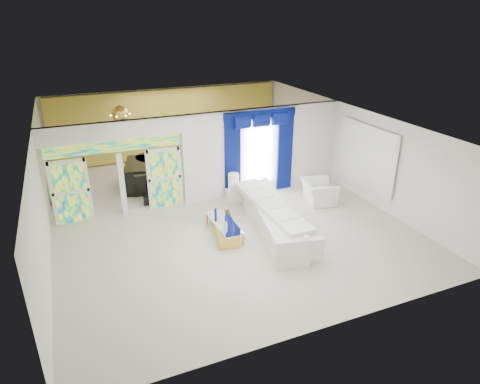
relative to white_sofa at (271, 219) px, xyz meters
name	(u,v)px	position (x,y,z in m)	size (l,w,h in m)	color
floor	(217,211)	(-1.01, 1.86, -0.39)	(12.00, 12.00, 0.00)	#B7AF9E
dividing_wall	(264,150)	(1.14, 2.86, 1.11)	(5.70, 0.18, 3.00)	white
dividing_header	(113,131)	(-3.86, 2.86, 2.33)	(4.30, 0.18, 0.55)	white
stained_panel_left	(71,192)	(-5.28, 2.86, 0.61)	(0.95, 0.04, 2.00)	#994C3F
stained_panel_right	(165,178)	(-2.43, 2.86, 0.61)	(0.95, 0.04, 2.00)	#994C3F
stained_transom	(115,146)	(-3.86, 2.86, 1.86)	(4.00, 0.05, 0.35)	#994C3F
window_pane	(259,153)	(0.89, 2.76, 1.06)	(1.00, 0.02, 2.30)	white
blue_drape_left	(233,158)	(-0.11, 2.73, 1.01)	(0.55, 0.10, 2.80)	#031340
blue_drape_right	(285,151)	(1.89, 2.73, 1.01)	(0.55, 0.10, 2.80)	#031340
blue_pelmet	(260,114)	(0.89, 2.73, 2.43)	(2.60, 0.12, 0.25)	#031340
wall_mirror	(366,156)	(3.93, 0.86, 1.16)	(0.04, 2.70, 1.90)	white
gold_curtains	(169,124)	(-1.01, 7.76, 1.11)	(9.70, 0.12, 2.90)	gold
white_sofa	(271,219)	(0.00, 0.00, 0.00)	(0.89, 4.14, 0.79)	white
coffee_table	(224,229)	(-1.35, 0.30, -0.21)	(0.57, 1.70, 0.38)	gold
console_table	(242,193)	(0.12, 2.48, -0.21)	(1.11, 0.35, 0.37)	white
table_lamp	(234,182)	(-0.18, 2.48, 0.27)	(0.36, 0.36, 0.58)	white
armchair	(319,192)	(2.40, 1.18, -0.03)	(1.14, 0.99, 0.74)	white
grand_piano	(146,174)	(-2.68, 4.80, 0.07)	(1.42, 1.85, 0.94)	black
piano_bench	(157,199)	(-2.68, 3.20, -0.25)	(0.85, 0.33, 0.28)	black
tv_console	(62,191)	(-5.59, 4.52, 0.01)	(0.55, 0.50, 0.81)	#A97E54
chandelier	(120,114)	(-3.31, 5.26, 2.26)	(0.60, 0.60, 0.60)	gold
decanters	(224,221)	(-1.37, 0.26, 0.07)	(0.21, 1.19, 0.23)	navy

